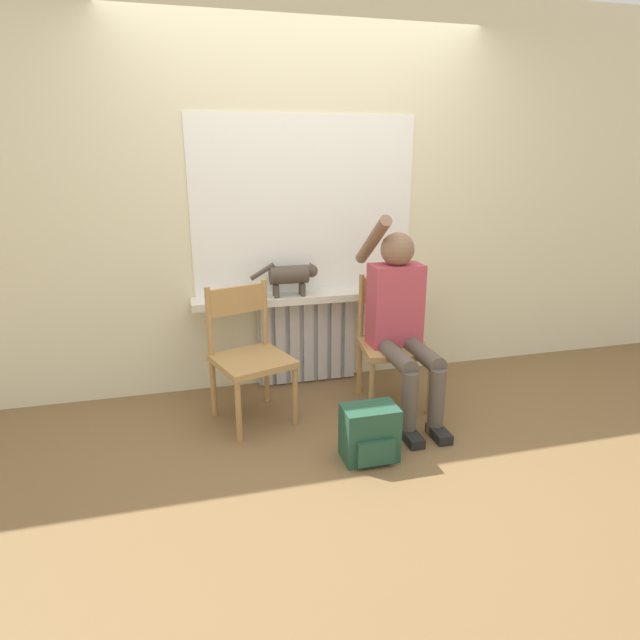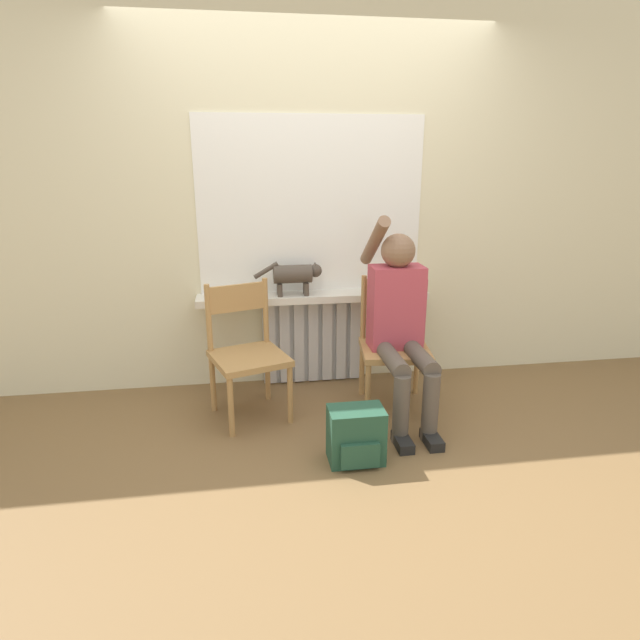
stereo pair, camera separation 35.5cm
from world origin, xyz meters
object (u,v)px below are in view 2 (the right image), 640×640
chair_left (247,351)px  chair_right (394,343)px  person (400,318)px  backpack (356,436)px  cat (295,275)px

chair_left → chair_right: 0.98m
chair_right → person: (-0.01, -0.12, 0.21)m
chair_right → backpack: chair_right is taller
chair_left → backpack: bearing=-67.4°
chair_right → backpack: (-0.40, -0.67, -0.29)m
chair_left → backpack: 0.93m
chair_right → cat: 0.83m
person → cat: person is taller
chair_right → cat: bearing=155.4°
cat → backpack: 1.28m
chair_left → backpack: (0.58, -0.67, -0.29)m
person → cat: 0.82m
chair_right → cat: (-0.62, 0.39, 0.40)m
person → backpack: (-0.40, -0.55, -0.50)m
chair_right → chair_left: bearing=-172.5°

